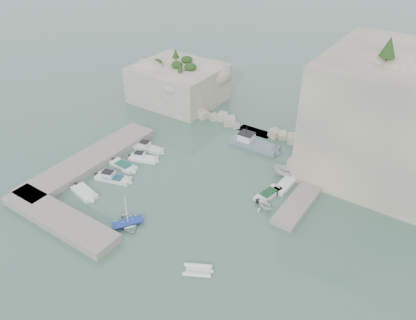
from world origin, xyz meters
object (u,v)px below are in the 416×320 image
Objects in this scene: motorboat_b at (144,160)px; tender_east_b at (268,196)px; motorboat_e at (85,194)px; tender_east_d at (289,177)px; tender_east_c at (285,186)px; motorboat_c at (124,167)px; motorboat_d at (114,180)px; rowboat at (128,225)px; work_boat at (254,147)px; inflatable_dinghy at (198,271)px; tender_east_a at (264,208)px; motorboat_a at (149,150)px.

tender_east_b is (20.07, 2.92, 0.00)m from motorboat_b.
tender_east_d reaches higher than motorboat_e.
motorboat_b is at bearing 107.83° from tender_east_c.
motorboat_c is at bearing 106.36° from tender_east_d.
motorboat_d is at bearing -66.88° from motorboat_c.
motorboat_d is 1.22× the size of motorboat_e.
motorboat_d is 1.19× the size of tender_east_d.
motorboat_b is at bearing 65.44° from rowboat.
inflatable_dinghy is at bearing -74.98° from work_boat.
inflatable_dinghy is 1.19× the size of tender_east_a.
rowboat is at bearing 137.67° from tender_east_d.
tender_east_d is at bearing -30.22° from work_boat.
motorboat_a is at bearing 64.05° from rowboat.
work_boat is (13.47, 16.37, 0.00)m from motorboat_c.
motorboat_e is (-0.94, -11.00, 0.00)m from motorboat_b.
tender_east_d is (-0.53, 2.47, 0.00)m from tender_east_c.
tender_east_d is at bearing 13.70° from tender_east_c.
tender_east_b is at bearing 7.82° from motorboat_d.
tender_east_a reaches higher than motorboat_a.
tender_east_b is at bearing 45.68° from motorboat_e.
motorboat_d is 1.13× the size of tender_east_c.
motorboat_c is 1.20× the size of rowboat.
motorboat_a is 1.67× the size of inflatable_dinghy.
rowboat is 19.08m from tender_east_b.
motorboat_c is 22.25m from tender_east_a.
motorboat_b is 23.98m from inflatable_dinghy.
motorboat_a is 3.11m from motorboat_b.
tender_east_b and tender_east_c have the same top height.
tender_east_b is (20.11, 9.32, 0.00)m from motorboat_d.
tender_east_b is at bearing -53.76° from work_boat.
inflatable_dinghy is 16.35m from tender_east_b.
inflatable_dinghy is 0.66× the size of tender_east_c.
motorboat_d is (1.12, -3.23, 0.00)m from motorboat_c.
tender_east_c is at bearing 58.47° from inflatable_dinghy.
inflatable_dinghy is 19.58m from tender_east_c.
motorboat_b is 1.03× the size of motorboat_e.
work_boat reaches higher than motorboat_d.
tender_east_b is 0.96× the size of tender_east_c.
motorboat_b is 0.84× the size of motorboat_d.
motorboat_e is (0.45, -13.78, 0.00)m from motorboat_a.
tender_east_c is (22.42, 3.33, 0.00)m from motorboat_a.
motorboat_c is 1.02× the size of tender_east_b.
motorboat_e is at bearing 120.27° from tender_east_d.
motorboat_b is (1.39, -2.78, 0.00)m from motorboat_a.
inflatable_dinghy is (21.26, -16.21, 0.00)m from motorboat_a.
motorboat_a is at bearing 81.32° from motorboat_d.
motorboat_d reaches higher than inflatable_dinghy.
motorboat_c is 0.56× the size of work_boat.
motorboat_b is at bearing -133.82° from work_boat.
motorboat_b is at bearing -71.47° from motorboat_a.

